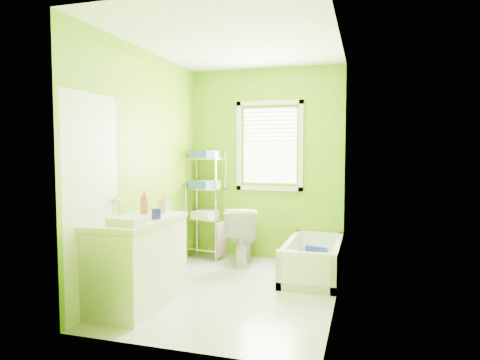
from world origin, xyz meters
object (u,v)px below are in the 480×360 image
(bathtub, at_px, (313,264))
(wire_shelf_unit, at_px, (206,193))
(toilet, at_px, (242,235))
(vanity, at_px, (137,259))

(bathtub, height_order, wire_shelf_unit, wire_shelf_unit)
(bathtub, bearing_deg, wire_shelf_unit, 163.45)
(bathtub, distance_m, wire_shelf_unit, 1.76)
(bathtub, relative_size, toilet, 1.80)
(bathtub, bearing_deg, toilet, 161.88)
(vanity, bearing_deg, toilet, 72.45)
(bathtub, distance_m, vanity, 2.10)
(bathtub, height_order, toilet, toilet)
(bathtub, bearing_deg, vanity, -136.84)
(bathtub, relative_size, vanity, 1.22)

